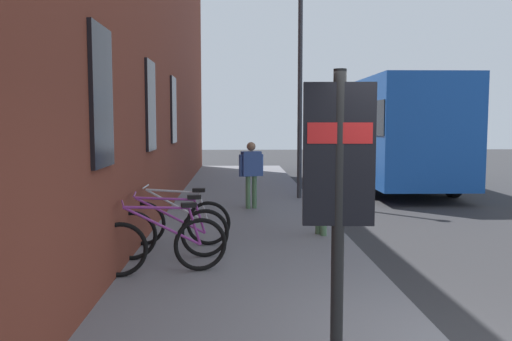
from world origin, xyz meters
TOP-DOWN VIEW (x-y plane):
  - ground at (6.00, -1.00)m, footprint 60.00×60.00m
  - sidewalk_pavement at (8.00, 1.75)m, footprint 24.00×3.50m
  - station_facade at (8.99, 3.80)m, footprint 22.00×0.65m
  - bicycle_leaning_wall at (2.77, 2.94)m, footprint 0.60×1.73m
  - bicycle_beside_lamp at (3.56, 2.93)m, footprint 0.48×1.76m
  - bicycle_under_window at (4.41, 2.92)m, footprint 0.48×1.77m
  - transit_info_sign at (-0.10, 1.16)m, footprint 0.12×0.55m
  - city_bus at (13.95, -3.00)m, footprint 10.53×2.76m
  - pedestrian_near_bus at (8.07, 1.61)m, footprint 0.34×0.56m
  - pedestrian_by_facade at (5.13, 0.45)m, footprint 0.56×0.39m
  - street_lamp at (9.74, 0.30)m, footprint 0.28×0.28m

SIDE VIEW (x-z plane):
  - ground at x=6.00m, z-range 0.00..0.00m
  - sidewalk_pavement at x=8.00m, z-range 0.00..0.12m
  - bicycle_leaning_wall at x=2.77m, z-range 0.02..1.00m
  - bicycle_beside_lamp at x=3.56m, z-range 0.02..1.00m
  - bicycle_under_window at x=4.41m, z-range 0.02..1.00m
  - pedestrian_near_bus at x=8.07m, z-range 0.29..1.82m
  - pedestrian_by_facade at x=5.13m, z-range 0.30..1.88m
  - transit_info_sign at x=-0.10m, z-range 0.52..2.92m
  - city_bus at x=13.95m, z-range 0.24..3.59m
  - street_lamp at x=9.74m, z-range 0.61..6.22m
  - station_facade at x=8.99m, z-range 0.00..8.36m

